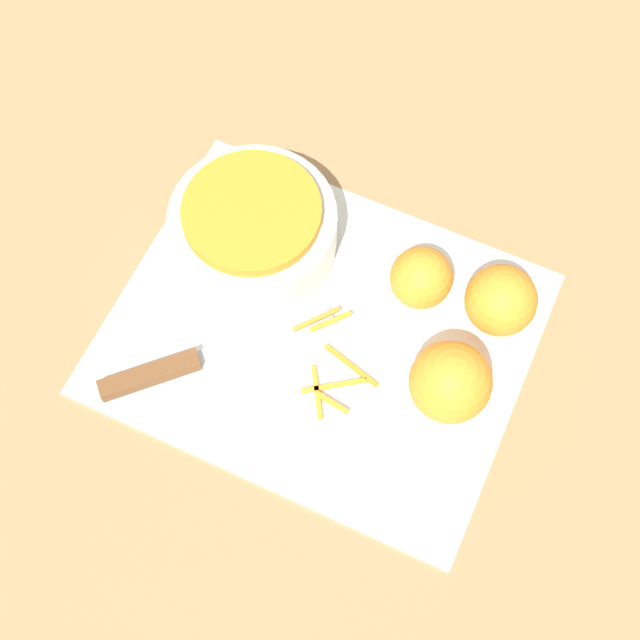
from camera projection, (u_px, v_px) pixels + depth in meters
name	position (u px, v px, depth m)	size (l,w,h in m)	color
ground_plane	(320.00, 334.00, 0.96)	(4.00, 4.00, 0.00)	#9E754C
cutting_board	(320.00, 333.00, 0.95)	(0.43, 0.35, 0.01)	silver
bowl_speckled	(253.00, 226.00, 0.96)	(0.18, 0.18, 0.07)	silver
knife	(177.00, 367.00, 0.93)	(0.20, 0.20, 0.02)	brown
orange_left	(450.00, 382.00, 0.88)	(0.08, 0.08, 0.08)	orange
orange_right	(421.00, 278.00, 0.94)	(0.07, 0.07, 0.07)	orange
orange_back	(501.00, 300.00, 0.92)	(0.08, 0.08, 0.08)	orange
peel_pile	(331.00, 365.00, 0.93)	(0.11, 0.12, 0.01)	orange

